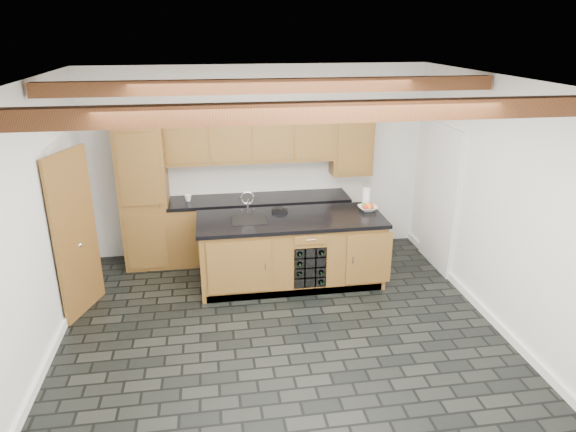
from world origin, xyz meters
The scene contains 10 objects.
ground centered at (0.00, 0.00, 0.00)m, with size 5.00×5.00×0.00m, color black.
room_shell centered at (-0.09, 0.53, 1.53)m, with size 5.01×5.00×5.00m.
back_cabinetry centered at (-0.38, 2.24, 0.98)m, with size 3.65×0.62×2.20m.
island centered at (0.31, 1.28, 0.46)m, with size 2.48×0.96×0.93m.
faucet centered at (-0.25, 1.33, 0.96)m, with size 0.45×0.40×0.34m.
kitchen_scale centered at (0.19, 1.55, 0.96)m, with size 0.23×0.18×0.06m.
fruit_bowl centered at (1.38, 1.41, 0.96)m, with size 0.26×0.26×0.06m, color silver.
fruit_cluster centered at (1.38, 1.41, 0.99)m, with size 0.16×0.17×0.07m.
paper_towel centered at (1.42, 1.61, 1.05)m, with size 0.11×0.11×0.25m, color white.
mug centered at (-1.05, 2.20, 0.98)m, with size 0.10×0.10×0.09m, color white.
Camera 1 is at (-0.71, -4.94, 3.30)m, focal length 32.00 mm.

